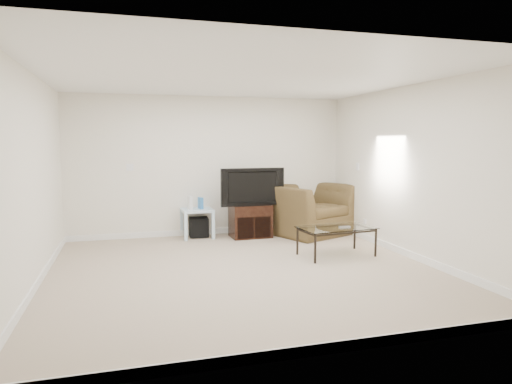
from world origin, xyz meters
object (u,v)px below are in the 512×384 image
object	(u,v)px
side_table	(197,223)
subwoofer	(199,227)
recliner	(309,201)
television	(251,186)
tv_stand	(250,221)
coffee_table	(336,241)

from	to	relation	value
side_table	subwoofer	distance (m)	0.08
subwoofer	recliner	size ratio (longest dim) A/B	0.24
television	recliner	world-z (taller)	television
tv_stand	television	world-z (taller)	television
tv_stand	coffee_table	xyz separation A→B (m)	(0.88, -1.65, -0.08)
tv_stand	subwoofer	bearing A→B (deg)	162.68
television	side_table	world-z (taller)	television
side_table	television	bearing A→B (deg)	-15.75
tv_stand	subwoofer	distance (m)	0.93
recliner	coffee_table	distance (m)	1.71
side_table	coffee_table	size ratio (longest dim) A/B	0.49
side_table	coffee_table	world-z (taller)	side_table
coffee_table	side_table	bearing A→B (deg)	133.67
tv_stand	recliner	xyz separation A→B (m)	(1.12, 0.00, 0.32)
tv_stand	recliner	world-z (taller)	recliner
subwoofer	coffee_table	bearing A→B (deg)	-47.17
recliner	coffee_table	bearing A→B (deg)	-121.51
side_table	recliner	world-z (taller)	recliner
tv_stand	recliner	size ratio (longest dim) A/B	0.50
television	recliner	size ratio (longest dim) A/B	0.76
tv_stand	subwoofer	world-z (taller)	tv_stand
television	side_table	size ratio (longest dim) A/B	1.99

